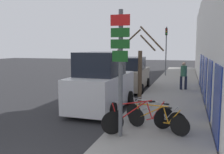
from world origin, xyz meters
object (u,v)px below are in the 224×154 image
parked_car_0 (101,84)px  traffic_light (166,45)px  parked_car_1 (131,75)px  bicycle_2 (154,115)px  signpost (121,68)px  street_tree (140,70)px  bicycle_1 (157,120)px  pedestrian_near (184,74)px  bicycle_0 (139,119)px

parked_car_0 → traffic_light: size_ratio=0.96×
parked_car_1 → bicycle_2: bearing=-73.2°
signpost → parked_car_0: size_ratio=0.85×
bicycle_2 → parked_car_1: size_ratio=0.45×
bicycle_2 → street_tree: (-1.06, 3.08, 1.21)m
bicycle_1 → pedestrian_near: (0.63, 8.39, 0.62)m
bicycle_0 → bicycle_2: 0.77m
parked_car_0 → pedestrian_near: size_ratio=2.52×
bicycle_1 → bicycle_2: size_ratio=0.94×
signpost → traffic_light: traffic_light is taller
bicycle_0 → bicycle_2: bearing=-64.4°
bicycle_1 → street_tree: size_ratio=0.56×
signpost → bicycle_0: 1.77m
parked_car_0 → pedestrian_near: parked_car_0 is taller
bicycle_1 → bicycle_2: bicycle_2 is taller
pedestrian_near → street_tree: street_tree is taller
parked_car_0 → parked_car_1: size_ratio=0.91×
bicycle_0 → traffic_light: size_ratio=0.46×
bicycle_0 → street_tree: size_ratio=0.57×
signpost → pedestrian_near: signpost is taller
pedestrian_near → parked_car_0: bearing=44.5°
signpost → bicycle_0: signpost is taller
bicycle_1 → pedestrian_near: bearing=15.5°
bicycle_0 → parked_car_1: (-2.20, 8.46, 0.41)m
bicycle_2 → parked_car_0: bearing=77.1°
parked_car_1 → street_tree: size_ratio=1.33×
signpost → traffic_light: size_ratio=0.82×
street_tree → parked_car_1: bearing=107.9°
pedestrian_near → bicycle_1: bearing=70.6°
signpost → bicycle_1: 2.09m
traffic_light → parked_car_0: bearing=-97.0°
bicycle_2 → pedestrian_near: pedestrian_near is taller
bicycle_0 → parked_car_1: 8.75m
pedestrian_near → bicycle_0: bearing=67.2°
pedestrian_near → traffic_light: size_ratio=0.38×
signpost → parked_car_1: signpost is taller
bicycle_2 → traffic_light: 15.68m
bicycle_0 → parked_car_0: parked_car_0 is taller
parked_car_1 → bicycle_1: bearing=-73.2°
parked_car_1 → traffic_light: (1.59, 7.65, 2.06)m
bicycle_0 → parked_car_1: bearing=-19.8°
signpost → parked_car_0: signpost is taller
bicycle_0 → parked_car_1: size_ratio=0.43×
traffic_light → bicycle_2: bearing=-86.3°
signpost → street_tree: 4.33m
signpost → bicycle_2: 2.22m
signpost → parked_car_1: size_ratio=0.78×
signpost → bicycle_0: bearing=50.7°
bicycle_2 → parked_car_1: 8.22m
parked_car_1 → traffic_light: bearing=76.8°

